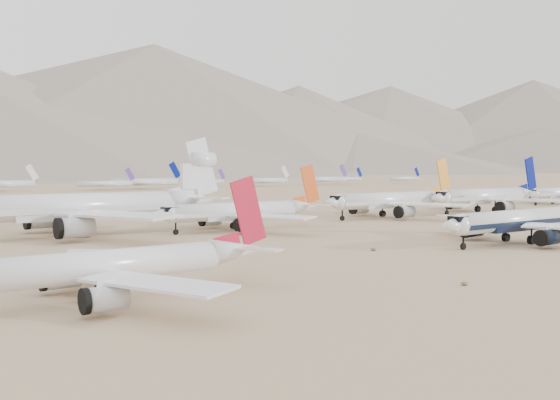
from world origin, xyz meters
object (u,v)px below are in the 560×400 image
main_airliner (521,220)px  second_airliner (114,266)px  row2_navy_widebody (488,196)px  row2_white_trijet (87,206)px

main_airliner → second_airliner: size_ratio=1.16×
second_airliner → row2_navy_widebody: (146.74, 56.19, 1.35)m
row2_white_trijet → main_airliner: bearing=-45.1°
row2_white_trijet → second_airliner: bearing=-106.9°
main_airliner → row2_navy_widebody: size_ratio=0.85×
second_airliner → main_airliner: bearing=2.5°
main_airliner → second_airliner: (-82.42, -3.57, -0.50)m
main_airliner → second_airliner: 82.50m
second_airliner → row2_white_trijet: bearing=73.1°
row2_navy_widebody → second_airliner: bearing=-159.0°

